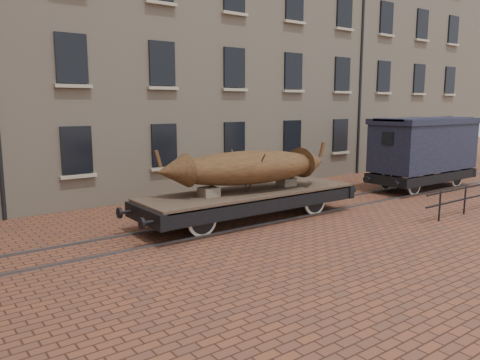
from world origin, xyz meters
TOP-DOWN VIEW (x-y plane):
  - ground at (0.00, 0.00)m, footprint 90.00×90.00m
  - warehouse_cream at (3.00, 9.99)m, footprint 40.00×10.19m
  - rail_track at (0.00, 0.00)m, footprint 30.00×1.52m
  - flatcar_wagon at (-1.97, 0.00)m, footprint 8.50×2.31m
  - iron_boat at (-2.08, 0.00)m, footprint 6.19×2.50m
  - goods_van at (8.00, 0.00)m, footprint 6.25×2.28m

SIDE VIEW (x-z plane):
  - ground at x=0.00m, z-range 0.00..0.00m
  - rail_track at x=0.00m, z-range 0.00..0.06m
  - flatcar_wagon at x=-1.97m, z-range 0.16..1.44m
  - iron_boat at x=-2.08m, z-range 1.04..2.54m
  - goods_van at x=8.00m, z-range 0.41..3.64m
  - warehouse_cream at x=3.00m, z-range 0.00..14.00m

